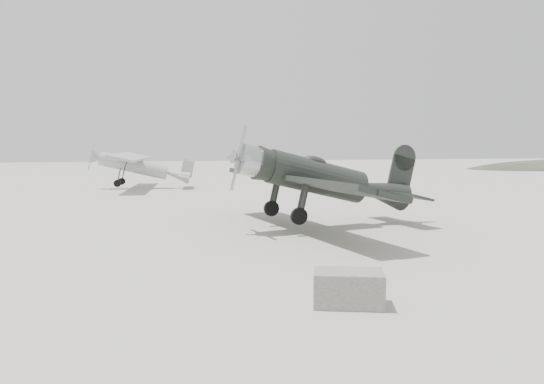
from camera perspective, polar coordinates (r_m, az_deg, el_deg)
The scene contains 4 objects.
ground at distance 18.57m, azimuth -5.30°, elevation -4.98°, with size 160.00×160.00×0.00m, color gray.
lowwing_monoplane at distance 20.67m, azimuth 5.64°, elevation 1.34°, with size 8.00×11.12×3.57m.
highwing_monoplane at distance 39.72m, azimuth -14.22°, elevation 3.00°, with size 7.33×10.32×2.92m.
equipment_block at distance 11.08m, azimuth 8.22°, elevation -10.21°, with size 1.41×0.88×0.70m, color #5F5C58.
Camera 1 is at (-2.56, -18.09, 3.30)m, focal length 35.00 mm.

